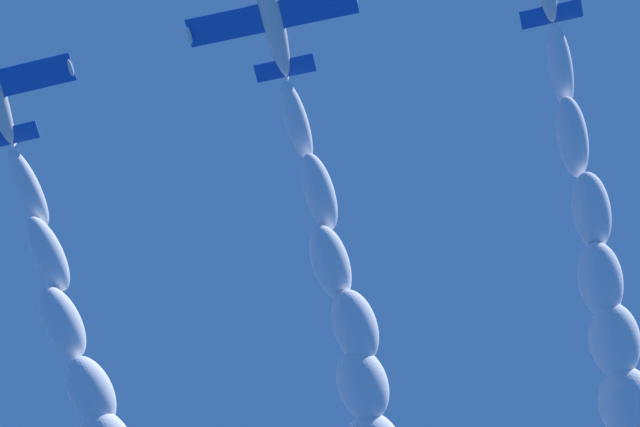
{
  "coord_description": "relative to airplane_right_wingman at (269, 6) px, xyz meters",
  "views": [
    {
      "loc": [
        -11.98,
        -23.87,
        1.56
      ],
      "look_at": [
        1.86,
        13.46,
        73.25
      ],
      "focal_mm": 78.31,
      "sensor_mm": 36.0,
      "label": 1
    }
  ],
  "objects": [
    {
      "name": "airplane_right_wingman",
      "position": [
        0.0,
        0.0,
        0.0
      ],
      "size": [
        8.9,
        8.35,
        3.06
      ],
      "color": "silver"
    }
  ]
}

